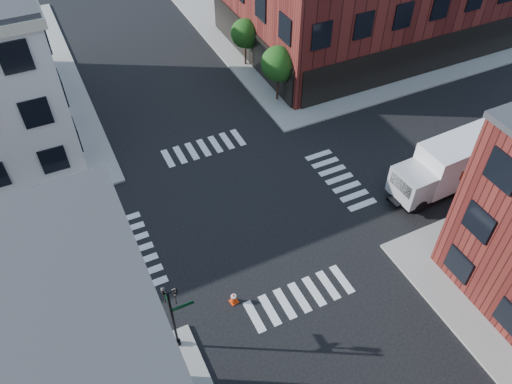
% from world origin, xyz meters
% --- Properties ---
extents(ground, '(120.00, 120.00, 0.00)m').
position_xyz_m(ground, '(0.00, 0.00, 0.00)').
color(ground, black).
rests_on(ground, ground).
extents(sidewalk_ne, '(30.00, 30.00, 0.15)m').
position_xyz_m(sidewalk_ne, '(21.00, 21.00, 0.07)').
color(sidewalk_ne, gray).
rests_on(sidewalk_ne, ground).
extents(tree_near, '(2.69, 2.69, 4.49)m').
position_xyz_m(tree_near, '(7.56, 9.98, 3.16)').
color(tree_near, black).
rests_on(tree_near, ground).
extents(tree_far, '(2.43, 2.43, 4.07)m').
position_xyz_m(tree_far, '(7.56, 15.98, 2.87)').
color(tree_far, black).
rests_on(tree_far, ground).
extents(signal_pole, '(1.29, 1.24, 4.60)m').
position_xyz_m(signal_pole, '(-6.72, -6.68, 2.86)').
color(signal_pole, black).
rests_on(signal_pole, ground).
extents(box_truck, '(7.97, 2.68, 3.57)m').
position_xyz_m(box_truck, '(12.79, -3.56, 1.85)').
color(box_truck, silver).
rests_on(box_truck, ground).
extents(traffic_cone, '(0.48, 0.48, 0.77)m').
position_xyz_m(traffic_cone, '(-3.29, -5.70, 0.37)').
color(traffic_cone, red).
rests_on(traffic_cone, ground).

